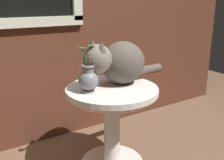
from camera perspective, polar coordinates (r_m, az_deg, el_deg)
wicker_side_table at (r=1.75m, az=0.00°, el=-6.84°), size 0.59×0.59×0.57m
cat at (r=1.73m, az=1.41°, el=3.89°), size 0.62×0.30×0.30m
pewter_vase_with_ivy at (r=1.59m, az=-5.08°, el=0.42°), size 0.12×0.12×0.28m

